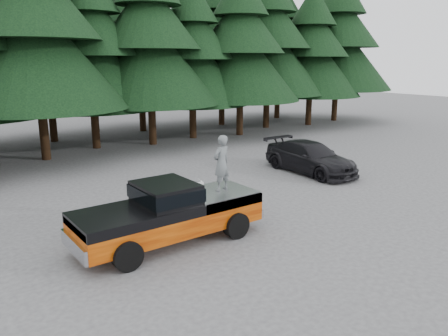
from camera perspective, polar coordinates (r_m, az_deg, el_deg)
ground at (r=14.21m, az=-2.56°, el=-8.84°), size 120.00×120.00×0.00m
pickup_truck at (r=13.62m, az=-7.13°, el=-6.97°), size 6.00×2.04×1.33m
truck_cab at (r=13.26m, az=-7.63°, el=-3.18°), size 1.66×1.90×0.59m
air_compressor at (r=13.90m, az=-4.24°, el=-2.65°), size 0.70×0.62×0.42m
man_on_bed at (r=14.13m, az=-0.33°, el=0.64°), size 0.75×0.57×1.84m
parked_car at (r=22.19m, az=11.20°, el=1.37°), size 2.33×5.32×1.52m
treeline at (r=29.20m, az=-22.21°, el=17.37°), size 60.15×16.05×17.50m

